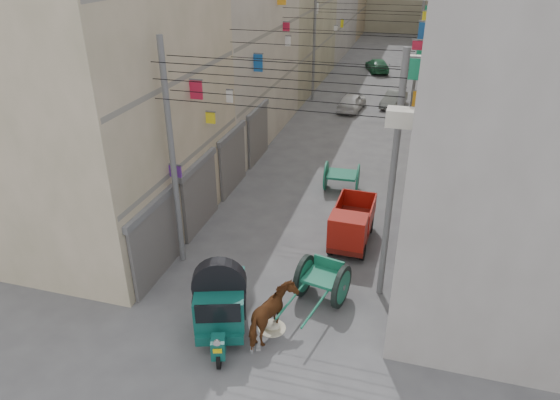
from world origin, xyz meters
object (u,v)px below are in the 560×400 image
(second_cart, at_px, (342,176))
(feed_sack, at_px, (272,325))
(distant_car_grey, at_px, (394,99))
(distant_car_green, at_px, (377,65))
(tonga_cart, at_px, (322,280))
(mini_truck, at_px, (351,229))
(auto_rickshaw, at_px, (220,301))
(distant_car_white, at_px, (352,102))
(horse, at_px, (272,315))

(second_cart, xyz_separation_m, feed_sack, (-0.41, -10.01, -0.61))
(distant_car_grey, relative_size, distant_car_green, 0.81)
(tonga_cart, distance_m, feed_sack, 2.23)
(mini_truck, relative_size, distant_car_green, 0.78)
(distant_car_green, bearing_deg, auto_rickshaw, 71.35)
(distant_car_white, bearing_deg, distant_car_green, -85.18)
(tonga_cart, bearing_deg, distant_car_green, 105.06)
(distant_car_grey, bearing_deg, distant_car_white, -135.55)
(mini_truck, distance_m, horse, 5.68)
(auto_rickshaw, xyz_separation_m, tonga_cart, (2.56, 2.33, -0.40))
(second_cart, xyz_separation_m, distant_car_green, (-1.00, 25.22, -0.16))
(feed_sack, bearing_deg, distant_car_green, 90.97)
(mini_truck, bearing_deg, tonga_cart, -95.29)
(horse, bearing_deg, tonga_cart, -103.22)
(distant_car_grey, bearing_deg, auto_rickshaw, -84.31)
(horse, distance_m, distant_car_grey, 24.93)
(mini_truck, height_order, distant_car_green, mini_truck)
(mini_truck, height_order, distant_car_grey, mini_truck)
(auto_rickshaw, xyz_separation_m, mini_truck, (2.96, 5.70, -0.31))
(second_cart, xyz_separation_m, horse, (-0.29, -10.33, 0.05))
(tonga_cart, bearing_deg, distant_car_white, 108.02)
(feed_sack, relative_size, horse, 0.28)
(auto_rickshaw, xyz_separation_m, feed_sack, (1.41, 0.53, -1.01))
(mini_truck, xyz_separation_m, distant_car_white, (-2.59, 17.69, -0.23))
(mini_truck, relative_size, feed_sack, 5.92)
(auto_rickshaw, relative_size, second_cart, 1.75)
(tonga_cart, xyz_separation_m, feed_sack, (-1.16, -1.81, -0.61))
(distant_car_white, height_order, distant_car_grey, distant_car_white)
(tonga_cart, distance_m, horse, 2.37)
(tonga_cart, bearing_deg, distant_car_grey, 100.71)
(second_cart, bearing_deg, tonga_cart, -87.45)
(second_cart, relative_size, distant_car_grey, 0.51)
(tonga_cart, height_order, distant_car_white, tonga_cart)
(tonga_cart, distance_m, distant_car_white, 21.18)
(tonga_cart, height_order, distant_car_green, tonga_cart)
(tonga_cart, xyz_separation_m, mini_truck, (0.39, 3.37, 0.09))
(feed_sack, xyz_separation_m, horse, (0.12, -0.32, 0.66))
(tonga_cart, relative_size, distant_car_green, 0.83)
(auto_rickshaw, height_order, distant_car_white, auto_rickshaw)
(distant_car_white, distance_m, distant_car_green, 12.37)
(second_cart, height_order, feed_sack, second_cart)
(distant_car_white, bearing_deg, tonga_cart, 102.86)
(second_cart, relative_size, horse, 0.87)
(horse, bearing_deg, distant_car_white, -74.33)
(second_cart, bearing_deg, feed_sack, -95.00)
(mini_truck, xyz_separation_m, second_cart, (-1.14, 4.83, -0.09))
(feed_sack, xyz_separation_m, distant_car_white, (-1.04, 22.87, 0.47))
(tonga_cart, relative_size, distant_car_grey, 1.03)
(distant_car_grey, bearing_deg, horse, -80.89)
(tonga_cart, distance_m, mini_truck, 3.39)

